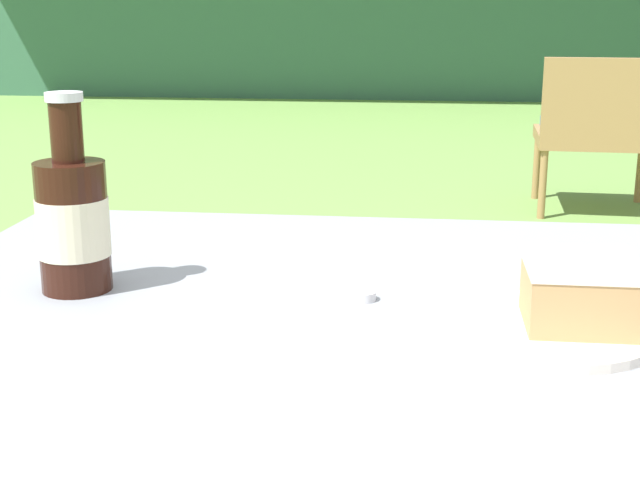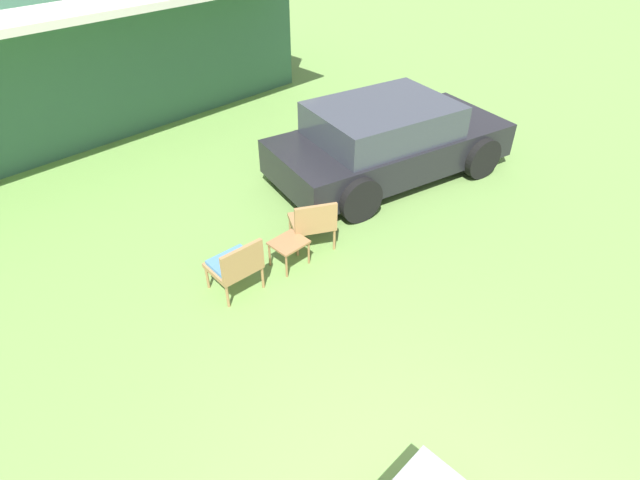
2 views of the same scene
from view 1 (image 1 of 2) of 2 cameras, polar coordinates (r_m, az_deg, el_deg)
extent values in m
cylinder|color=#9E7547|center=(4.88, 19.80, 4.20)|extent=(0.04, 0.04, 0.33)
cylinder|color=#9E7547|center=(4.82, 13.69, 4.53)|extent=(0.04, 0.04, 0.33)
cylinder|color=#9E7547|center=(4.37, 14.06, 3.47)|extent=(0.04, 0.04, 0.33)
cube|color=#9E7547|center=(4.59, 17.27, 6.25)|extent=(0.60, 0.54, 0.06)
cube|color=#9E7547|center=(4.34, 17.87, 8.60)|extent=(0.58, 0.08, 0.37)
cube|color=#4C7FB7|center=(4.58, 17.33, 6.93)|extent=(0.54, 0.46, 0.05)
cube|color=gray|center=(0.97, -0.69, -5.52)|extent=(0.97, 0.86, 0.04)
cylinder|color=gray|center=(1.56, -15.37, -11.48)|extent=(0.04, 0.04, 0.65)
cylinder|color=gray|center=(1.50, 18.95, -13.05)|extent=(0.04, 0.04, 0.65)
cylinder|color=silver|center=(0.92, 14.49, -5.48)|extent=(0.21, 0.21, 0.01)
cube|color=tan|center=(0.92, 16.27, -3.56)|extent=(0.11, 0.10, 0.06)
cube|color=silver|center=(0.91, 16.43, -1.52)|extent=(0.11, 0.10, 0.01)
cylinder|color=black|center=(1.04, -15.51, 0.82)|extent=(0.08, 0.08, 0.15)
cylinder|color=black|center=(1.02, -15.93, 6.67)|extent=(0.04, 0.04, 0.07)
cylinder|color=silver|center=(1.02, -16.08, 8.81)|extent=(0.04, 0.04, 0.01)
cylinder|color=beige|center=(1.04, -15.51, 0.82)|extent=(0.08, 0.08, 0.07)
cube|color=silver|center=(0.93, 11.86, -5.22)|extent=(0.16, 0.06, 0.01)
cylinder|color=silver|center=(0.99, 2.80, -3.58)|extent=(0.03, 0.03, 0.01)
camera|label=2|loc=(3.72, -100.04, 63.25)|focal=28.00mm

